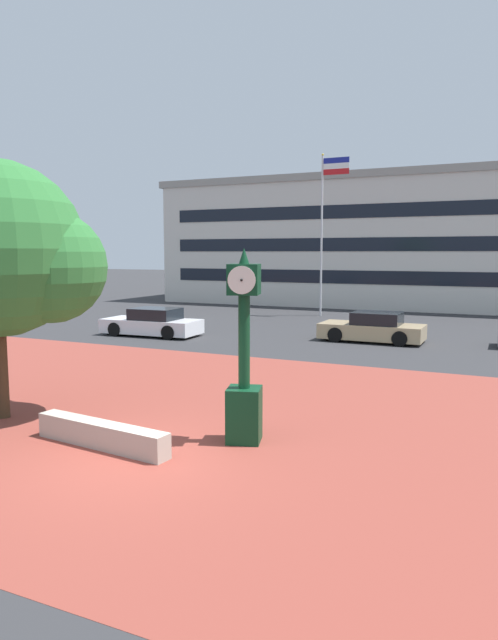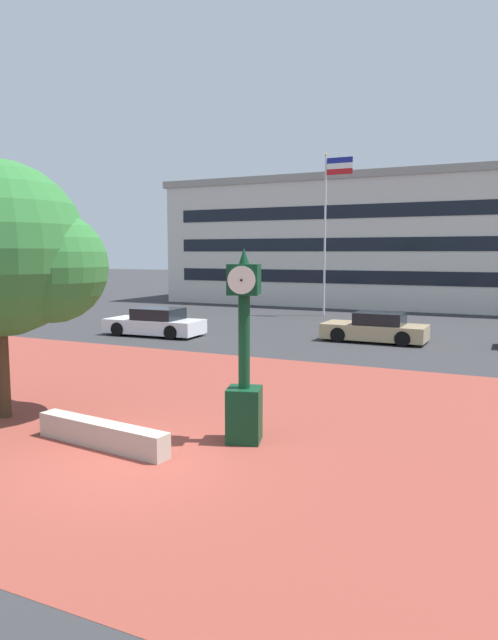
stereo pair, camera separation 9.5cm
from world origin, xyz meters
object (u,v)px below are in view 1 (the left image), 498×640
object	(u,v)px
plaza_tree	(7,253)
car_street_mid	(152,323)
civic_building	(371,242)
street_clock	(244,366)
car_street_far	(373,328)
flagpole_primary	(325,221)

from	to	relation	value
plaza_tree	car_street_mid	world-z (taller)	plaza_tree
plaza_tree	car_street_mid	distance (m)	13.72
civic_building	street_clock	bearing A→B (deg)	-81.04
plaza_tree	civic_building	size ratio (longest dim) A/B	0.20
street_clock	car_street_far	distance (m)	14.33
car_street_mid	flagpole_primary	distance (m)	13.32
plaza_tree	car_street_far	bearing A→B (deg)	71.66
car_street_far	civic_building	bearing A→B (deg)	13.56
car_street_far	flagpole_primary	xyz separation A→B (m)	(-5.06, 8.88, 5.11)
car_street_far	plaza_tree	bearing A→B (deg)	161.67
flagpole_primary	car_street_far	bearing A→B (deg)	-60.35
flagpole_primary	civic_building	xyz separation A→B (m)	(0.37, 10.57, -1.06)
car_street_mid	flagpole_primary	world-z (taller)	flagpole_primary
street_clock	civic_building	distance (m)	34.29
plaza_tree	flagpole_primary	xyz separation A→B (m)	(-0.09, 23.87, 1.87)
car_street_mid	civic_building	xyz separation A→B (m)	(4.99, 21.96, 4.05)
street_clock	flagpole_primary	size ratio (longest dim) A/B	0.41
plaza_tree	flagpole_primary	world-z (taller)	flagpole_primary
street_clock	car_street_mid	bearing A→B (deg)	114.46
car_street_far	civic_building	distance (m)	20.41
street_clock	car_street_far	xyz separation A→B (m)	(-0.63, 14.29, -0.99)
car_street_mid	plaza_tree	bearing A→B (deg)	-161.88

